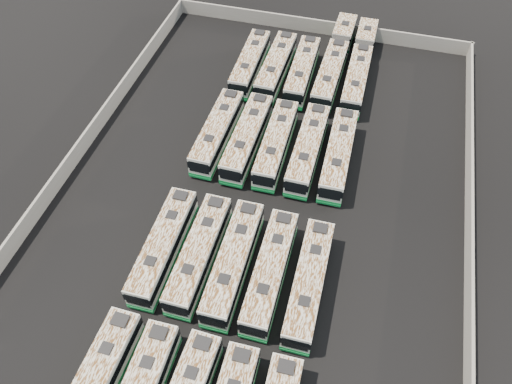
# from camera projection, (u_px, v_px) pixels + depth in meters

# --- Properties ---
(ground) EXTENTS (140.00, 140.00, 0.00)m
(ground) POSITION_uv_depth(u_px,v_px,m) (254.00, 212.00, 54.41)
(ground) COLOR black
(ground) RESTS_ON ground
(perimeter_wall) EXTENTS (45.20, 73.20, 2.20)m
(perimeter_wall) POSITION_uv_depth(u_px,v_px,m) (254.00, 206.00, 53.57)
(perimeter_wall) COLOR gray
(perimeter_wall) RESTS_ON ground
(bus_midfront_far_left) EXTENTS (2.90, 12.85, 3.61)m
(bus_midfront_far_left) POSITION_uv_depth(u_px,v_px,m) (164.00, 246.00, 49.32)
(bus_midfront_far_left) COLOR silver
(bus_midfront_far_left) RESTS_ON ground
(bus_midfront_left) EXTENTS (2.73, 12.85, 3.62)m
(bus_midfront_left) POSITION_uv_depth(u_px,v_px,m) (199.00, 254.00, 48.74)
(bus_midfront_left) COLOR silver
(bus_midfront_left) RESTS_ON ground
(bus_midfront_center) EXTENTS (2.92, 13.15, 3.70)m
(bus_midfront_center) POSITION_uv_depth(u_px,v_px,m) (233.00, 262.00, 48.06)
(bus_midfront_center) COLOR silver
(bus_midfront_center) RESTS_ON ground
(bus_midfront_right) EXTENTS (2.79, 12.86, 3.62)m
(bus_midfront_right) POSITION_uv_depth(u_px,v_px,m) (270.00, 272.00, 47.43)
(bus_midfront_right) COLOR silver
(bus_midfront_right) RESTS_ON ground
(bus_midfront_far_right) EXTENTS (2.89, 12.82, 3.60)m
(bus_midfront_far_right) POSITION_uv_depth(u_px,v_px,m) (309.00, 283.00, 46.67)
(bus_midfront_far_right) COLOR silver
(bus_midfront_far_right) RESTS_ON ground
(bus_midback_far_left) EXTENTS (2.83, 12.91, 3.63)m
(bus_midback_far_left) POSITION_uv_depth(u_px,v_px,m) (217.00, 132.00, 59.88)
(bus_midback_far_left) COLOR silver
(bus_midback_far_left) RESTS_ON ground
(bus_midback_left) EXTENTS (2.91, 13.21, 3.72)m
(bus_midback_left) POSITION_uv_depth(u_px,v_px,m) (247.00, 138.00, 59.17)
(bus_midback_left) COLOR silver
(bus_midback_left) RESTS_ON ground
(bus_midback_center) EXTENTS (2.90, 12.84, 3.61)m
(bus_midback_center) POSITION_uv_depth(u_px,v_px,m) (276.00, 144.00, 58.61)
(bus_midback_center) COLOR silver
(bus_midback_center) RESTS_ON ground
(bus_midback_right) EXTENTS (2.80, 13.03, 3.67)m
(bus_midback_right) POSITION_uv_depth(u_px,v_px,m) (308.00, 149.00, 57.99)
(bus_midback_right) COLOR silver
(bus_midback_right) RESTS_ON ground
(bus_midback_far_right) EXTENTS (2.98, 13.03, 3.66)m
(bus_midback_far_right) POSITION_uv_depth(u_px,v_px,m) (338.00, 154.00, 57.44)
(bus_midback_far_right) COLOR silver
(bus_midback_far_right) RESTS_ON ground
(bus_back_far_left) EXTENTS (2.87, 12.67, 3.56)m
(bus_back_far_left) POSITION_uv_depth(u_px,v_px,m) (250.00, 63.00, 68.81)
(bus_back_far_left) COLOR silver
(bus_back_far_left) RESTS_ON ground
(bus_back_left) EXTENTS (2.92, 13.00, 3.66)m
(bus_back_left) POSITION_uv_depth(u_px,v_px,m) (276.00, 67.00, 68.24)
(bus_back_left) COLOR silver
(bus_back_left) RESTS_ON ground
(bus_back_center) EXTENTS (2.96, 12.84, 3.61)m
(bus_back_center) POSITION_uv_depth(u_px,v_px,m) (302.00, 71.00, 67.63)
(bus_back_center) COLOR silver
(bus_back_center) RESTS_ON ground
(bus_back_right) EXTENTS (3.16, 20.24, 3.66)m
(bus_back_right) POSITION_uv_depth(u_px,v_px,m) (335.00, 61.00, 69.12)
(bus_back_right) COLOR silver
(bus_back_right) RESTS_ON ground
(bus_back_far_right) EXTENTS (2.82, 19.69, 3.57)m
(bus_back_far_right) POSITION_uv_depth(u_px,v_px,m) (360.00, 65.00, 68.51)
(bus_back_far_right) COLOR silver
(bus_back_far_right) RESTS_ON ground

